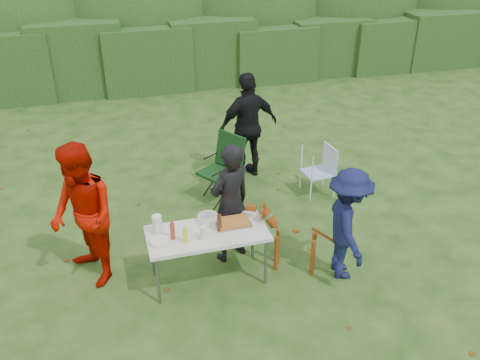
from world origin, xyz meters
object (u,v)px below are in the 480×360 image
object	(u,v)px
person_red_jacket	(83,217)
ketchup_bottle	(173,231)
beer_bottle	(219,223)
paper_towel_roll	(157,225)
child	(348,225)
camping_chair	(220,169)
mustard_bottle	(186,236)
lawn_chair	(318,171)
dog	(296,240)
person_black_puffy	(248,126)
person_cook	(230,203)
folding_table	(207,236)

from	to	relation	value
person_red_jacket	ketchup_bottle	size ratio (longest dim) A/B	8.62
beer_bottle	paper_towel_roll	bearing A→B (deg)	168.35
child	camping_chair	world-z (taller)	child
paper_towel_roll	camping_chair	bearing A→B (deg)	56.30
ketchup_bottle	child	bearing A→B (deg)	-8.70
mustard_bottle	beer_bottle	distance (m)	0.46
lawn_chair	paper_towel_roll	world-z (taller)	paper_towel_roll
lawn_chair	beer_bottle	xyz separation A→B (m)	(-2.10, -1.72, 0.44)
paper_towel_roll	dog	bearing A→B (deg)	-6.92
beer_bottle	paper_towel_roll	distance (m)	0.76
lawn_chair	beer_bottle	world-z (taller)	beer_bottle
person_black_puffy	lawn_chair	bearing A→B (deg)	122.98
camping_chair	paper_towel_roll	xyz separation A→B (m)	(-1.24, -1.86, 0.33)
camping_chair	mustard_bottle	distance (m)	2.35
lawn_chair	person_cook	bearing A→B (deg)	29.65
folding_table	paper_towel_roll	bearing A→B (deg)	167.74
person_red_jacket	camping_chair	size ratio (longest dim) A/B	1.76
mustard_bottle	person_red_jacket	bearing A→B (deg)	153.13
person_cook	mustard_bottle	world-z (taller)	person_cook
camping_chair	mustard_bottle	size ratio (longest dim) A/B	5.39
paper_towel_roll	child	bearing A→B (deg)	-11.77
person_black_puffy	mustard_bottle	distance (m)	3.21
camping_chair	paper_towel_roll	size ratio (longest dim) A/B	4.14
beer_bottle	paper_towel_roll	world-z (taller)	paper_towel_roll
lawn_chair	folding_table	bearing A→B (deg)	31.62
folding_table	person_cook	world-z (taller)	person_cook
mustard_bottle	paper_towel_roll	bearing A→B (deg)	137.40
camping_chair	paper_towel_roll	world-z (taller)	camping_chair
lawn_chair	beer_bottle	size ratio (longest dim) A/B	3.51
person_cook	mustard_bottle	xyz separation A→B (m)	(-0.70, -0.55, -0.01)
beer_bottle	paper_towel_roll	xyz separation A→B (m)	(-0.74, 0.15, 0.01)
person_red_jacket	dog	xyz separation A→B (m)	(2.61, -0.53, -0.50)
dog	beer_bottle	size ratio (longest dim) A/B	3.96
person_cook	paper_towel_roll	bearing A→B (deg)	-8.07
camping_chair	dog	bearing A→B (deg)	71.53
child	beer_bottle	distance (m)	1.62
person_cook	person_black_puffy	size ratio (longest dim) A/B	0.90
beer_bottle	folding_table	bearing A→B (deg)	170.79
dog	ketchup_bottle	xyz separation A→B (m)	(-1.59, 0.06, 0.40)
mustard_bottle	dog	bearing A→B (deg)	2.46
child	lawn_chair	world-z (taller)	child
folding_table	beer_bottle	distance (m)	0.23
person_red_jacket	mustard_bottle	world-z (taller)	person_red_jacket
paper_towel_roll	person_cook	bearing A→B (deg)	15.36
person_black_puffy	lawn_chair	size ratio (longest dim) A/B	2.24
child	dog	size ratio (longest dim) A/B	1.61
folding_table	camping_chair	distance (m)	2.09
folding_table	person_red_jacket	world-z (taller)	person_red_jacket
dog	lawn_chair	world-z (taller)	dog
ketchup_bottle	paper_towel_roll	xyz separation A→B (m)	(-0.16, 0.15, 0.02)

